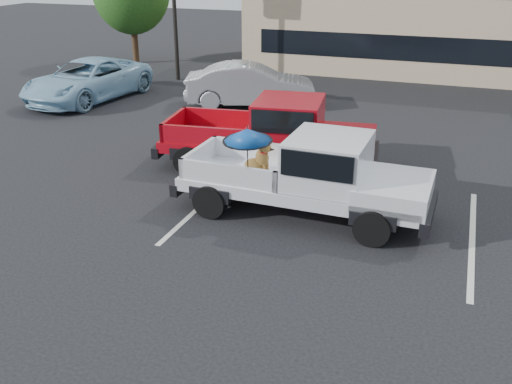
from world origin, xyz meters
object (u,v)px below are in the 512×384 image
silver_pickup (317,172)px  silver_sedan (250,85)px  red_pickup (282,132)px  blue_suv (88,80)px

silver_pickup → silver_sedan: 9.93m
red_pickup → silver_pickup: bearing=-65.1°
silver_sedan → blue_suv: silver_sedan is taller
silver_sedan → blue_suv: size_ratio=0.86×
silver_pickup → red_pickup: (-1.62, 2.57, 0.01)m
silver_pickup → red_pickup: 3.04m
silver_pickup → silver_sedan: size_ratio=1.17×
red_pickup → silver_sedan: size_ratio=1.25×
red_pickup → blue_suv: red_pickup is taller
silver_pickup → blue_suv: 13.41m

